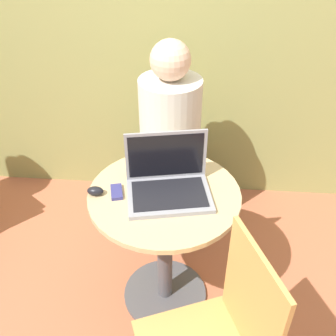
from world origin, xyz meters
TOP-DOWN VIEW (x-y plane):
  - ground_plane at (0.00, 0.00)m, footprint 12.00×12.00m
  - back_wall at (0.00, 0.99)m, footprint 7.00×0.05m
  - round_table at (0.00, 0.00)m, footprint 0.68×0.68m
  - laptop at (0.02, 0.01)m, footprint 0.41×0.33m
  - cell_phone at (-0.21, -0.02)m, footprint 0.07×0.11m
  - computer_mouse at (-0.30, -0.04)m, footprint 0.07×0.05m
  - person_seated at (-0.02, 0.59)m, footprint 0.35×0.53m

SIDE VIEW (x-z plane):
  - ground_plane at x=0.00m, z-range 0.00..0.00m
  - round_table at x=0.00m, z-range 0.13..0.87m
  - person_seated at x=-0.02m, z-range -0.10..1.14m
  - cell_phone at x=-0.21m, z-range 0.73..0.75m
  - computer_mouse at x=-0.30m, z-range 0.73..0.77m
  - laptop at x=0.02m, z-range 0.66..0.92m
  - back_wall at x=0.00m, z-range 0.00..2.60m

